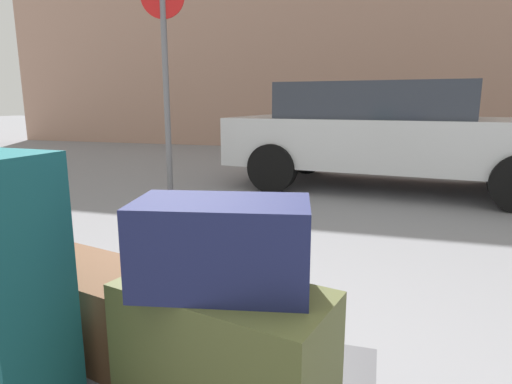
# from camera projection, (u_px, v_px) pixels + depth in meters

# --- Properties ---
(duffel_bag_olive_stacked_top) EXTENTS (0.63, 0.41, 0.35)m
(duffel_bag_olive_stacked_top) POSITION_uv_depth(u_px,v_px,m) (224.00, 348.00, 1.18)
(duffel_bag_olive_stacked_top) COLOR #4C5128
(duffel_bag_olive_stacked_top) RESTS_ON luggage_cart
(duffel_bag_brown_rear_right) EXTENTS (0.65, 0.42, 0.29)m
(duffel_bag_brown_rear_right) POSITION_uv_depth(u_px,v_px,m) (88.00, 304.00, 1.50)
(duffel_bag_brown_rear_right) COLOR #51331E
(duffel_bag_brown_rear_right) RESTS_ON luggage_cart
(duffel_bag_navy_topmost_pile) EXTENTS (0.48, 0.32, 0.24)m
(duffel_bag_navy_topmost_pile) POSITION_uv_depth(u_px,v_px,m) (222.00, 245.00, 1.12)
(duffel_bag_navy_topmost_pile) COLOR #191E47
(duffel_bag_navy_topmost_pile) RESTS_ON duffel_bag_olive_stacked_top
(parked_car) EXTENTS (4.47, 2.29, 1.42)m
(parked_car) POSITION_uv_depth(u_px,v_px,m) (388.00, 133.00, 5.86)
(parked_car) COLOR silver
(parked_car) RESTS_ON ground_plane
(bollard_kerb_near) EXTENTS (0.26, 0.26, 0.67)m
(bollard_kerb_near) POSITION_uv_depth(u_px,v_px,m) (487.00, 149.00, 7.89)
(bollard_kerb_near) COLOR #72665B
(bollard_kerb_near) RESTS_ON ground_plane
(no_parking_sign) EXTENTS (0.49, 0.15, 2.59)m
(no_parking_sign) POSITION_uv_depth(u_px,v_px,m) (165.00, 65.00, 5.01)
(no_parking_sign) COLOR slate
(no_parking_sign) RESTS_ON ground_plane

